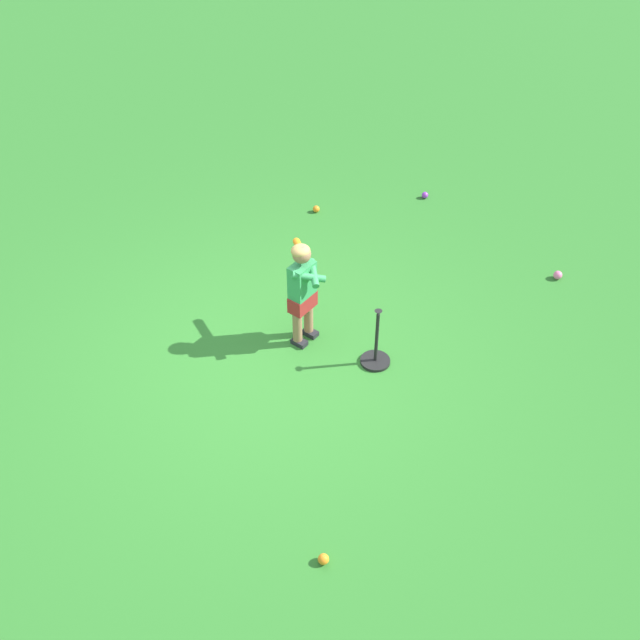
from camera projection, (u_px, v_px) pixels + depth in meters
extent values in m
plane|color=#2D7528|center=(269.00, 362.00, 6.88)|extent=(40.00, 40.00, 0.00)
cube|color=#232328|center=(310.00, 333.00, 7.16)|extent=(0.14, 0.17, 0.05)
cylinder|color=#996B4C|center=(308.00, 317.00, 7.05)|extent=(0.09, 0.09, 0.34)
cube|color=#232328|center=(299.00, 342.00, 7.05)|extent=(0.14, 0.17, 0.05)
cylinder|color=#996B4C|center=(297.00, 327.00, 6.94)|extent=(0.09, 0.09, 0.34)
cube|color=maroon|center=(303.00, 302.00, 6.83)|extent=(0.31, 0.23, 0.16)
cube|color=#339351|center=(302.00, 280.00, 6.67)|extent=(0.29, 0.23, 0.34)
sphere|color=#996B4C|center=(302.00, 254.00, 6.49)|extent=(0.17, 0.17, 0.17)
ellipsoid|color=tan|center=(301.00, 251.00, 6.47)|extent=(0.22, 0.22, 0.11)
sphere|color=orange|center=(314.00, 278.00, 6.55)|extent=(0.04, 0.04, 0.04)
cylinder|color=black|center=(311.00, 271.00, 6.60)|extent=(0.06, 0.14, 0.05)
cylinder|color=orange|center=(302.00, 253.00, 6.75)|extent=(0.14, 0.35, 0.11)
sphere|color=orange|center=(296.00, 241.00, 6.86)|extent=(0.07, 0.07, 0.07)
cylinder|color=#339351|center=(314.00, 273.00, 6.58)|extent=(0.18, 0.31, 0.14)
cylinder|color=#339351|center=(309.00, 277.00, 6.53)|extent=(0.30, 0.19, 0.14)
sphere|color=pink|center=(558.00, 275.00, 7.83)|extent=(0.09, 0.09, 0.09)
sphere|color=orange|center=(323.00, 559.00, 5.27)|extent=(0.08, 0.08, 0.08)
sphere|color=purple|center=(425.00, 195.00, 9.09)|extent=(0.08, 0.08, 0.08)
sphere|color=orange|center=(316.00, 209.00, 8.85)|extent=(0.08, 0.08, 0.08)
cylinder|color=black|center=(375.00, 361.00, 6.87)|extent=(0.28, 0.28, 0.03)
cylinder|color=black|center=(377.00, 338.00, 6.68)|extent=(0.03, 0.03, 0.55)
cone|color=black|center=(378.00, 313.00, 6.49)|extent=(0.07, 0.07, 0.04)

